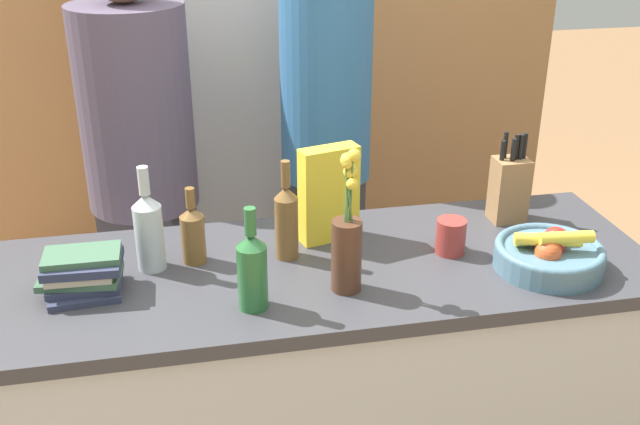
% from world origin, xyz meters
% --- Properties ---
extents(kitchen_island, '(1.83, 0.65, 0.90)m').
position_xyz_m(kitchen_island, '(0.00, 0.00, 0.45)').
color(kitchen_island, silver).
rests_on(kitchen_island, ground_plane).
extents(back_wall_wood, '(3.03, 0.12, 2.60)m').
position_xyz_m(back_wall_wood, '(0.00, 1.76, 1.30)').
color(back_wall_wood, '#AD7A4C').
rests_on(back_wall_wood, ground_plane).
extents(refrigerator, '(0.76, 0.62, 2.00)m').
position_xyz_m(refrigerator, '(-0.30, 1.40, 1.00)').
color(refrigerator, '#B7B7BC').
rests_on(refrigerator, ground_plane).
extents(fruit_bowl, '(0.29, 0.29, 0.12)m').
position_xyz_m(fruit_bowl, '(0.59, -0.14, 0.95)').
color(fruit_bowl, slate).
rests_on(fruit_bowl, kitchen_island).
extents(knife_block, '(0.10, 0.09, 0.28)m').
position_xyz_m(knife_block, '(0.60, 0.17, 1.01)').
color(knife_block, olive).
rests_on(knife_block, kitchen_island).
extents(flower_vase, '(0.08, 0.08, 0.38)m').
position_xyz_m(flower_vase, '(0.03, -0.14, 1.04)').
color(flower_vase, '#4C2D1E').
rests_on(flower_vase, kitchen_island).
extents(cereal_box, '(0.18, 0.10, 0.28)m').
position_xyz_m(cereal_box, '(0.04, 0.15, 1.05)').
color(cereal_box, yellow).
rests_on(cereal_box, kitchen_island).
extents(coffee_mug, '(0.08, 0.12, 0.10)m').
position_xyz_m(coffee_mug, '(0.36, 0.00, 0.96)').
color(coffee_mug, '#99332D').
rests_on(coffee_mug, kitchen_island).
extents(book_stack, '(0.22, 0.17, 0.11)m').
position_xyz_m(book_stack, '(-0.64, -0.02, 0.96)').
color(book_stack, '#2D334C').
rests_on(book_stack, kitchen_island).
extents(bottle_oil, '(0.07, 0.07, 0.29)m').
position_xyz_m(bottle_oil, '(-0.10, 0.07, 1.02)').
color(bottle_oil, brown).
rests_on(bottle_oil, kitchen_island).
extents(bottle_vinegar, '(0.08, 0.08, 0.29)m').
position_xyz_m(bottle_vinegar, '(-0.47, 0.08, 1.02)').
color(bottle_vinegar, '#B2BCC1').
rests_on(bottle_vinegar, kitchen_island).
extents(bottle_wine, '(0.07, 0.07, 0.22)m').
position_xyz_m(bottle_wine, '(-0.35, 0.09, 0.99)').
color(bottle_wine, brown).
rests_on(bottle_wine, kitchen_island).
extents(bottle_water, '(0.07, 0.07, 0.27)m').
position_xyz_m(bottle_water, '(-0.22, -0.18, 1.01)').
color(bottle_water, '#286633').
rests_on(bottle_water, kitchen_island).
extents(person_at_sink, '(0.38, 0.38, 1.70)m').
position_xyz_m(person_at_sink, '(-0.50, 0.72, 0.95)').
color(person_at_sink, '#383842').
rests_on(person_at_sink, ground_plane).
extents(person_in_blue, '(0.32, 0.32, 1.81)m').
position_xyz_m(person_in_blue, '(0.15, 0.72, 1.03)').
color(person_in_blue, '#383842').
rests_on(person_in_blue, ground_plane).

